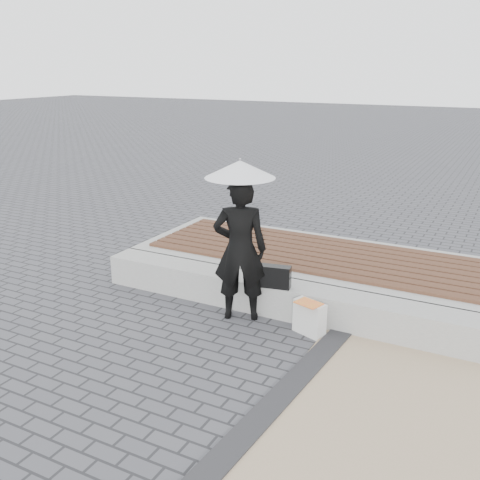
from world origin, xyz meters
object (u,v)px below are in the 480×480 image
woman (240,250)px  handbag (275,277)px  canvas_tote (309,318)px  parasol (240,169)px  seating_ledge (279,297)px

woman → handbag: woman is taller
canvas_tote → parasol: bearing=-161.4°
handbag → canvas_tote: handbag is taller
seating_ledge → woman: bearing=-135.7°
parasol → handbag: bearing=27.5°
seating_ledge → handbag: (0.00, -0.17, 0.34)m
seating_ledge → canvas_tote: 0.66m
woman → canvas_tote: size_ratio=4.39×
seating_ledge → handbag: 0.37m
handbag → canvas_tote: (0.54, -0.21, -0.34)m
parasol → canvas_tote: parasol is taller
handbag → seating_ledge: bearing=80.5°
handbag → canvas_tote: 0.67m
woman → handbag: 0.54m
seating_ledge → handbag: size_ratio=12.93×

